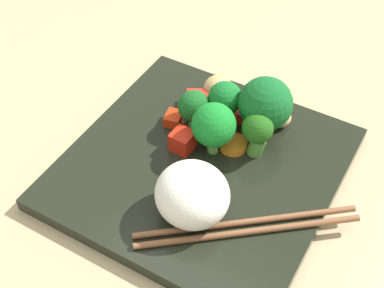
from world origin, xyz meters
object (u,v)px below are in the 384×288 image
(rice_mound, at_px, (192,194))
(broccoli_floret_3, at_px, (257,131))
(square_plate, at_px, (202,168))
(carrot_slice_3, at_px, (234,106))
(chopstick_pair, at_px, (247,227))

(rice_mound, height_order, broccoli_floret_3, rice_mound)
(square_plate, bearing_deg, broccoli_floret_3, -132.25)
(carrot_slice_3, bearing_deg, broccoli_floret_3, 137.21)
(square_plate, relative_size, broccoli_floret_3, 5.10)
(carrot_slice_3, distance_m, chopstick_pair, 0.17)
(broccoli_floret_3, bearing_deg, rice_mound, 82.30)
(broccoli_floret_3, xyz_separation_m, carrot_slice_3, (0.05, -0.05, -0.03))
(square_plate, relative_size, rice_mound, 3.69)
(rice_mound, height_order, chopstick_pair, rice_mound)
(rice_mound, xyz_separation_m, broccoli_floret_3, (-0.01, -0.10, 0.00))
(square_plate, distance_m, carrot_slice_3, 0.10)
(square_plate, distance_m, broccoli_floret_3, 0.07)
(square_plate, relative_size, chopstick_pair, 1.55)
(chopstick_pair, bearing_deg, square_plate, 107.66)
(broccoli_floret_3, bearing_deg, chopstick_pair, 113.33)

